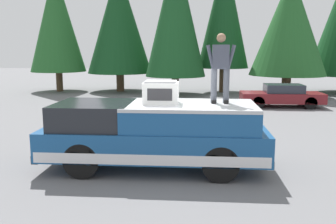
{
  "coord_description": "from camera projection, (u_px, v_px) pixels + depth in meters",
  "views": [
    {
      "loc": [
        -8.98,
        -0.55,
        2.99
      ],
      "look_at": [
        0.39,
        0.2,
        1.35
      ],
      "focal_mm": 39.29,
      "sensor_mm": 36.0,
      "label": 1
    }
  ],
  "objects": [
    {
      "name": "person_on_truck_bed",
      "position": [
        221.0,
        66.0,
        8.92
      ],
      "size": [
        0.29,
        0.72,
        1.69
      ],
      "color": "#4C515B",
      "rests_on": "pickup_truck"
    },
    {
      "name": "parked_car_maroon",
      "position": [
        282.0,
        96.0,
        18.88
      ],
      "size": [
        1.64,
        4.1,
        1.16
      ],
      "color": "maroon",
      "rests_on": "ground"
    },
    {
      "name": "conifer_center_right",
      "position": [
        176.0,
        13.0,
        23.17
      ],
      "size": [
        3.87,
        3.87,
        9.21
      ],
      "color": "#4C3826",
      "rests_on": "ground"
    },
    {
      "name": "conifer_left",
      "position": [
        289.0,
        25.0,
        22.48
      ],
      "size": [
        4.69,
        4.69,
        7.53
      ],
      "color": "#4C3826",
      "rests_on": "ground"
    },
    {
      "name": "conifer_center_left",
      "position": [
        224.0,
        11.0,
        24.39
      ],
      "size": [
        3.42,
        3.42,
        9.18
      ],
      "color": "#4C3826",
      "rests_on": "ground"
    },
    {
      "name": "compressor_unit",
      "position": [
        161.0,
        92.0,
        8.94
      ],
      "size": [
        0.65,
        0.84,
        0.56
      ],
      "color": "white",
      "rests_on": "pickup_truck"
    },
    {
      "name": "conifer_right",
      "position": [
        119.0,
        20.0,
        24.98
      ],
      "size": [
        4.41,
        4.41,
        8.43
      ],
      "color": "#4C3826",
      "rests_on": "ground"
    },
    {
      "name": "conifer_far_right",
      "position": [
        56.0,
        20.0,
        25.01
      ],
      "size": [
        3.75,
        3.75,
        8.34
      ],
      "color": "#4C3826",
      "rests_on": "ground"
    },
    {
      "name": "pickup_truck",
      "position": [
        155.0,
        134.0,
        9.15
      ],
      "size": [
        2.01,
        5.54,
        1.65
      ],
      "color": "navy",
      "rests_on": "ground"
    },
    {
      "name": "ground_plane",
      "position": [
        174.0,
        167.0,
        9.37
      ],
      "size": [
        90.0,
        90.0,
        0.0
      ],
      "primitive_type": "plane",
      "color": "slate"
    }
  ]
}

